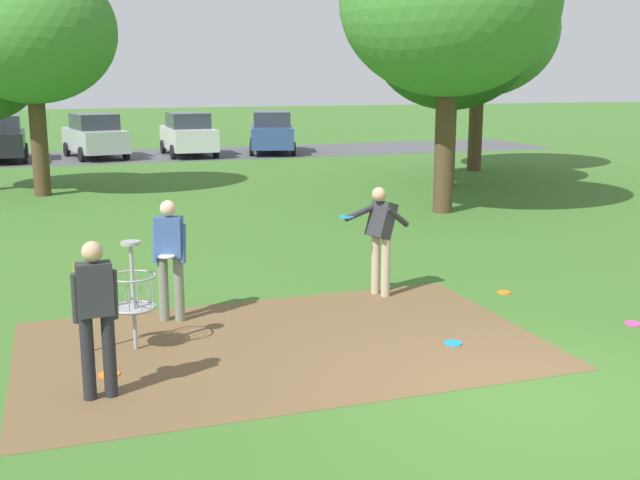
{
  "coord_description": "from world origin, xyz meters",
  "views": [
    {
      "loc": [
        -4.63,
        -6.6,
        3.36
      ],
      "look_at": [
        -1.02,
        3.95,
        1.0
      ],
      "focal_mm": 43.49,
      "sensor_mm": 36.0,
      "label": 1
    }
  ],
  "objects_px": {
    "disc_golf_basket": "(128,292)",
    "frisbee_mid_grass": "(633,324)",
    "player_throwing": "(96,311)",
    "tree_mid_left": "(449,3)",
    "parked_car_center_left": "(95,136)",
    "parked_car_center_right": "(188,134)",
    "tree_near_right": "(480,30)",
    "tree_mid_center": "(451,42)",
    "frisbee_far_left": "(453,343)",
    "frisbee_by_tee": "(109,375)",
    "tree_near_left": "(31,32)",
    "parked_car_rightmost": "(272,132)",
    "player_waiting_left": "(380,233)",
    "player_foreground_watching": "(170,253)",
    "frisbee_near_basket": "(504,292)",
    "parked_car_leftmost": "(0,138)"
  },
  "relations": [
    {
      "from": "disc_golf_basket",
      "to": "frisbee_mid_grass",
      "type": "xyz_separation_m",
      "value": [
        6.68,
        -1.22,
        -0.74
      ]
    },
    {
      "from": "player_throwing",
      "to": "tree_mid_left",
      "type": "xyz_separation_m",
      "value": [
        8.88,
        9.17,
        4.12
      ]
    },
    {
      "from": "parked_car_center_left",
      "to": "parked_car_center_right",
      "type": "height_order",
      "value": "same"
    },
    {
      "from": "tree_near_right",
      "to": "tree_mid_left",
      "type": "bearing_deg",
      "value": -124.77
    },
    {
      "from": "tree_mid_center",
      "to": "frisbee_far_left",
      "type": "bearing_deg",
      "value": -117.67
    },
    {
      "from": "frisbee_mid_grass",
      "to": "player_throwing",
      "type": "bearing_deg",
      "value": -178.43
    },
    {
      "from": "frisbee_far_left",
      "to": "disc_golf_basket",
      "type": "bearing_deg",
      "value": 164.01
    },
    {
      "from": "frisbee_by_tee",
      "to": "frisbee_mid_grass",
      "type": "relative_size",
      "value": 1.03
    },
    {
      "from": "player_throwing",
      "to": "tree_mid_center",
      "type": "bearing_deg",
      "value": 50.02
    },
    {
      "from": "tree_near_left",
      "to": "parked_car_rightmost",
      "type": "distance_m",
      "value": 14.39
    },
    {
      "from": "frisbee_by_tee",
      "to": "tree_mid_center",
      "type": "relative_size",
      "value": 0.04
    },
    {
      "from": "parked_car_rightmost",
      "to": "frisbee_mid_grass",
      "type": "bearing_deg",
      "value": -94.05
    },
    {
      "from": "frisbee_mid_grass",
      "to": "tree_mid_left",
      "type": "bearing_deg",
      "value": 78.94
    },
    {
      "from": "tree_mid_left",
      "to": "tree_mid_center",
      "type": "distance_m",
      "value": 4.95
    },
    {
      "from": "player_throwing",
      "to": "player_waiting_left",
      "type": "height_order",
      "value": "same"
    },
    {
      "from": "player_throwing",
      "to": "parked_car_center_right",
      "type": "bearing_deg",
      "value": 78.48
    },
    {
      "from": "tree_near_left",
      "to": "player_throwing",
      "type": "bearing_deg",
      "value": -87.41
    },
    {
      "from": "player_foreground_watching",
      "to": "tree_mid_center",
      "type": "xyz_separation_m",
      "value": [
        10.16,
        11.01,
        3.4
      ]
    },
    {
      "from": "frisbee_far_left",
      "to": "parked_car_center_right",
      "type": "relative_size",
      "value": 0.06
    },
    {
      "from": "frisbee_by_tee",
      "to": "frisbee_mid_grass",
      "type": "xyz_separation_m",
      "value": [
        7.0,
        -0.42,
        0.0
      ]
    },
    {
      "from": "tree_mid_left",
      "to": "parked_car_center_right",
      "type": "xyz_separation_m",
      "value": [
        -3.69,
        16.32,
        -4.17
      ]
    },
    {
      "from": "frisbee_by_tee",
      "to": "parked_car_center_right",
      "type": "xyz_separation_m",
      "value": [
        5.07,
        24.88,
        0.91
      ]
    },
    {
      "from": "frisbee_near_basket",
      "to": "frisbee_by_tee",
      "type": "relative_size",
      "value": 0.9
    },
    {
      "from": "player_foreground_watching",
      "to": "tree_near_left",
      "type": "distance_m",
      "value": 13.57
    },
    {
      "from": "frisbee_by_tee",
      "to": "tree_mid_left",
      "type": "relative_size",
      "value": 0.03
    },
    {
      "from": "parked_car_rightmost",
      "to": "tree_mid_left",
      "type": "bearing_deg",
      "value": -90.12
    },
    {
      "from": "player_waiting_left",
      "to": "tree_mid_center",
      "type": "height_order",
      "value": "tree_mid_center"
    },
    {
      "from": "tree_mid_center",
      "to": "frisbee_by_tee",
      "type": "bearing_deg",
      "value": -130.99
    },
    {
      "from": "frisbee_mid_grass",
      "to": "frisbee_far_left",
      "type": "distance_m",
      "value": 2.75
    },
    {
      "from": "frisbee_far_left",
      "to": "frisbee_mid_grass",
      "type": "bearing_deg",
      "value": -1.91
    },
    {
      "from": "tree_near_right",
      "to": "tree_mid_center",
      "type": "distance_m",
      "value": 4.42
    },
    {
      "from": "player_foreground_watching",
      "to": "parked_car_center_left",
      "type": "relative_size",
      "value": 0.38
    },
    {
      "from": "frisbee_by_tee",
      "to": "parked_car_rightmost",
      "type": "bearing_deg",
      "value": 70.52
    },
    {
      "from": "frisbee_by_tee",
      "to": "frisbee_far_left",
      "type": "xyz_separation_m",
      "value": [
        4.25,
        -0.33,
        0.0
      ]
    },
    {
      "from": "tree_near_left",
      "to": "parked_car_leftmost",
      "type": "distance_m",
      "value": 11.09
    },
    {
      "from": "frisbee_by_tee",
      "to": "tree_near_right",
      "type": "relative_size",
      "value": 0.03
    },
    {
      "from": "frisbee_mid_grass",
      "to": "tree_mid_left",
      "type": "height_order",
      "value": "tree_mid_left"
    },
    {
      "from": "disc_golf_basket",
      "to": "player_waiting_left",
      "type": "xyz_separation_m",
      "value": [
        3.93,
        1.28,
        0.23
      ]
    },
    {
      "from": "frisbee_far_left",
      "to": "parked_car_center_right",
      "type": "bearing_deg",
      "value": 88.14
    },
    {
      "from": "parked_car_leftmost",
      "to": "player_waiting_left",
      "type": "bearing_deg",
      "value": -73.74
    },
    {
      "from": "tree_mid_center",
      "to": "parked_car_center_left",
      "type": "height_order",
      "value": "tree_mid_center"
    },
    {
      "from": "player_foreground_watching",
      "to": "parked_car_center_right",
      "type": "bearing_deg",
      "value": 79.97
    },
    {
      "from": "frisbee_by_tee",
      "to": "tree_mid_left",
      "type": "height_order",
      "value": "tree_mid_left"
    },
    {
      "from": "frisbee_by_tee",
      "to": "parked_car_center_left",
      "type": "distance_m",
      "value": 25.23
    },
    {
      "from": "player_foreground_watching",
      "to": "frisbee_near_basket",
      "type": "xyz_separation_m",
      "value": [
        5.18,
        -0.28,
        -0.96
      ]
    },
    {
      "from": "tree_near_left",
      "to": "frisbee_by_tee",
      "type": "bearing_deg",
      "value": -86.82
    },
    {
      "from": "parked_car_center_left",
      "to": "parked_car_rightmost",
      "type": "bearing_deg",
      "value": -2.54
    },
    {
      "from": "player_throwing",
      "to": "frisbee_by_tee",
      "type": "height_order",
      "value": "player_throwing"
    },
    {
      "from": "tree_near_right",
      "to": "parked_car_center_right",
      "type": "height_order",
      "value": "tree_near_right"
    },
    {
      "from": "tree_mid_center",
      "to": "parked_car_rightmost",
      "type": "xyz_separation_m",
      "value": [
        -2.36,
        12.02,
        -3.45
      ]
    }
  ]
}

